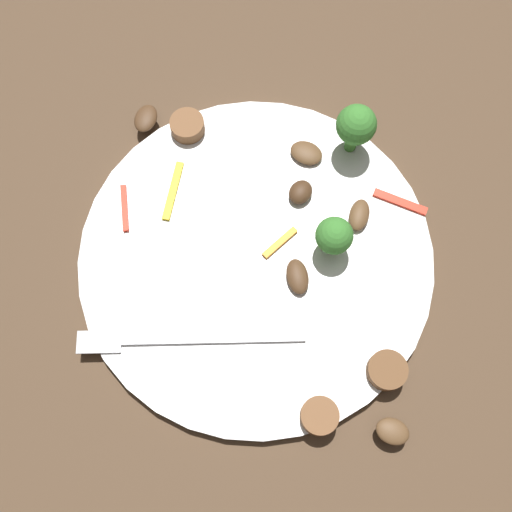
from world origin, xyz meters
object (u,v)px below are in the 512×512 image
Objects in this scene: mushroom_0 at (146,118)px; mushroom_4 at (297,277)px; mushroom_1 at (301,192)px; mushroom_2 at (306,153)px; broccoli_floret_1 at (334,236)px; sausage_slice_0 at (387,370)px; pepper_strip_2 at (400,202)px; pepper_strip_1 at (173,191)px; broccoli_floret_0 at (356,126)px; plate at (256,258)px; sausage_slice_1 at (187,126)px; sausage_slice_2 at (319,416)px; pepper_strip_0 at (125,208)px; mushroom_3 at (393,431)px; pepper_strip_3 at (280,243)px; mushroom_5 at (359,215)px; fork at (173,340)px.

mushroom_4 reaches higher than mushroom_0.
mushroom_1 reaches higher than mushroom_2.
sausage_slice_0 is at bearing 120.34° from broccoli_floret_1.
pepper_strip_2 is (0.00, -0.14, -0.00)m from sausage_slice_0.
pepper_strip_1 and pepper_strip_2 have the same top height.
pepper_strip_2 is at bearing -89.47° from sausage_slice_0.
broccoli_floret_0 is 0.05m from mushroom_2.
pepper_strip_1 reaches higher than plate.
mushroom_2 is at bearing 175.49° from sausage_slice_1.
mushroom_4 reaches higher than pepper_strip_2.
mushroom_0 is (0.18, -0.23, -0.00)m from sausage_slice_2.
mushroom_3 is at bearing 148.66° from pepper_strip_0.
mushroom_1 reaches higher than pepper_strip_0.
mushroom_4 is 0.03m from pepper_strip_3.
broccoli_floret_0 is at bearing -43.70° from pepper_strip_2.
mushroom_5 is (-0.16, 0.06, -0.00)m from sausage_slice_1.
pepper_strip_2 is 1.33× the size of pepper_strip_3.
mushroom_1 is (0.04, 0.05, -0.03)m from broccoli_floret_0.
plate is at bearing 168.38° from pepper_strip_0.
mushroom_0 is (0.18, -0.09, -0.02)m from broccoli_floret_1.
sausage_slice_1 is at bearing 175.56° from mushroom_0.
broccoli_floret_1 is at bearing -164.46° from plate.
broccoli_floret_1 is at bearing -149.69° from fork.
mushroom_2 reaches higher than pepper_strip_0.
sausage_slice_2 is 0.69× the size of pepper_strip_0.
plate is 0.14m from broccoli_floret_0.
mushroom_1 is 0.90× the size of mushroom_3.
pepper_strip_1 is (0.12, -0.06, -0.00)m from mushroom_4.
plate is 0.14m from sausage_slice_2.
pepper_strip_0 is (0.14, 0.04, -0.00)m from mushroom_1.
mushroom_1 is 0.11m from pepper_strip_1.
mushroom_4 is 0.08m from mushroom_5.
fork reaches higher than plate.
plate is at bearing 73.89° from mushroom_2.
mushroom_1 is 0.15m from pepper_strip_0.
pepper_strip_1 is (0.16, 0.00, -0.00)m from mushroom_5.
mushroom_5 reaches higher than pepper_strip_2.
broccoli_floret_1 is 1.45× the size of sausage_slice_0.
mushroom_5 is at bearing -179.46° from pepper_strip_1.
sausage_slice_1 is 0.17m from mushroom_4.
pepper_strip_0 is at bearing -4.20° from pepper_strip_3.
sausage_slice_0 is 1.03× the size of sausage_slice_1.
pepper_strip_3 is (0.10, -0.09, -0.00)m from sausage_slice_0.
sausage_slice_1 is (0.08, -0.11, 0.01)m from plate.
pepper_strip_0 is at bearing -38.02° from sausage_slice_2.
fork is 0.23m from broccoli_floret_0.
sausage_slice_1 is 0.99× the size of mushroom_4.
sausage_slice_2 and mushroom_1 have the same top height.
fork and pepper_strip_2 have the same top height.
sausage_slice_0 reaches higher than mushroom_2.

